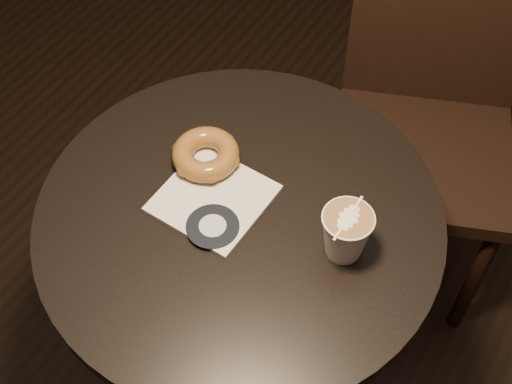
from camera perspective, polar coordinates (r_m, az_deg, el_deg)
cafe_table at (r=1.38m, az=-1.19°, el=-6.43°), size 0.70×0.70×0.75m
chair at (r=1.69m, az=13.92°, el=7.85°), size 0.53×0.53×1.04m
pastry_bag at (r=1.23m, az=-3.44°, el=-0.51°), size 0.18×0.18×0.01m
doughnut at (r=1.26m, az=-4.04°, el=3.03°), size 0.12×0.12×0.04m
latte_cup at (r=1.14m, az=7.19°, el=-3.37°), size 0.08×0.08×0.09m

